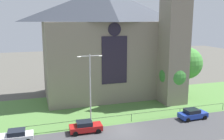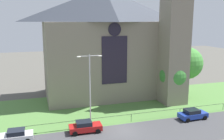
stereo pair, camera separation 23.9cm
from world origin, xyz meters
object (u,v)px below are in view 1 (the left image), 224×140
object	(u,v)px
tree_right_near	(173,75)
streetlamp_near	(90,83)
parked_car_white	(15,136)
parked_car_red	(85,127)
church_building	(109,42)
tree_right_far	(186,63)
parked_car_blue	(193,114)

from	to	relation	value
tree_right_near	streetlamp_near	world-z (taller)	streetlamp_near
parked_car_white	parked_car_red	bearing A→B (deg)	-177.42
parked_car_red	tree_right_near	bearing A→B (deg)	25.71
parked_car_red	parked_car_white	bearing A→B (deg)	-176.70
tree_right_near	streetlamp_near	size ratio (longest dim) A/B	0.73
church_building	tree_right_near	xyz separation A→B (m)	(9.39, -7.29, -5.44)
church_building	tree_right_far	bearing A→B (deg)	-21.20
parked_car_white	parked_car_blue	xyz separation A→B (m)	(24.48, -0.12, 0.00)
church_building	tree_right_far	xyz separation A→B (m)	(13.31, -5.16, -3.90)
streetlamp_near	parked_car_red	size ratio (longest dim) A/B	2.34
tree_right_far	tree_right_near	world-z (taller)	tree_right_far
tree_right_far	parked_car_white	distance (m)	31.72
church_building	streetlamp_near	size ratio (longest dim) A/B	2.61
parked_car_red	parked_car_blue	world-z (taller)	same
church_building	tree_right_near	bearing A→B (deg)	-37.81
parked_car_white	parked_car_red	world-z (taller)	same
parked_car_blue	parked_car_red	bearing A→B (deg)	176.60
tree_right_near	parked_car_white	size ratio (longest dim) A/B	1.72
streetlamp_near	parked_car_blue	distance (m)	15.97
streetlamp_near	parked_car_blue	world-z (taller)	streetlamp_near
streetlamp_near	parked_car_white	world-z (taller)	streetlamp_near
streetlamp_near	parked_car_red	distance (m)	5.71
tree_right_near	parked_car_white	world-z (taller)	tree_right_near
parked_car_blue	parked_car_white	bearing A→B (deg)	177.43
parked_car_red	church_building	bearing A→B (deg)	64.31
church_building	parked_car_blue	world-z (taller)	church_building
streetlamp_near	parked_car_blue	size ratio (longest dim) A/B	2.34
church_building	streetlamp_near	distance (m)	15.58
church_building	tree_right_near	distance (m)	13.08
tree_right_far	tree_right_near	distance (m)	4.72
parked_car_white	parked_car_blue	distance (m)	24.48
streetlamp_near	parked_car_white	xyz separation A→B (m)	(-9.56, -1.58, -5.44)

